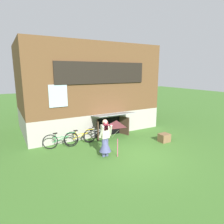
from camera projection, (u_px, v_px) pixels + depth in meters
name	position (u px, v px, depth m)	size (l,w,h in m)	color
ground_plane	(134.00, 155.00, 8.71)	(60.00, 60.00, 0.00)	#3D6B28
log_house	(86.00, 87.00, 12.81)	(7.99, 6.00, 5.22)	#9E998E
person	(105.00, 141.00, 8.44)	(0.61, 0.53, 1.65)	#474C75
kite	(116.00, 129.00, 8.02)	(0.98, 0.95, 1.60)	#E54C7F
bicycle_silver	(98.00, 133.00, 10.56)	(1.73, 0.29, 0.79)	black
bicycle_yellow	(80.00, 137.00, 9.98)	(1.65, 0.19, 0.76)	black
bicycle_green	(61.00, 140.00, 9.46)	(1.67, 0.40, 0.77)	black
wooden_crate	(164.00, 138.00, 10.32)	(0.54, 0.46, 0.43)	brown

